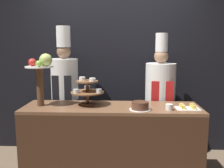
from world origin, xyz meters
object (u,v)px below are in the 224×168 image
(fruit_pedestal, at_px, (41,70))
(cake_round, at_px, (140,106))
(cup_white, at_px, (169,107))
(chef_left, at_px, (65,89))
(cake_square_tray, at_px, (188,107))
(chef_center_left, at_px, (160,95))
(tiered_stand, at_px, (87,90))

(fruit_pedestal, xyz_separation_m, cake_round, (1.14, -0.14, -0.38))
(cup_white, distance_m, chef_left, 1.50)
(fruit_pedestal, height_order, cake_square_tray, fruit_pedestal)
(cup_white, distance_m, chef_center_left, 0.69)
(cake_square_tray, height_order, chef_left, chef_left)
(tiered_stand, relative_size, cake_square_tray, 1.50)
(tiered_stand, bearing_deg, cake_round, -18.49)
(chef_left, distance_m, chef_center_left, 1.33)
(fruit_pedestal, height_order, chef_center_left, chef_center_left)
(fruit_pedestal, distance_m, cake_square_tray, 1.74)
(cake_round, bearing_deg, cake_square_tray, 7.90)
(tiered_stand, height_order, chef_center_left, chef_center_left)
(chef_center_left, bearing_deg, fruit_pedestal, -159.15)
(fruit_pedestal, relative_size, cake_square_tray, 2.34)
(fruit_pedestal, height_order, chef_left, chef_left)
(cake_round, bearing_deg, cup_white, 1.87)
(tiered_stand, distance_m, cake_round, 0.66)
(cup_white, bearing_deg, tiered_stand, 168.24)
(fruit_pedestal, height_order, cup_white, fruit_pedestal)
(fruit_pedestal, relative_size, cake_round, 2.59)
(fruit_pedestal, distance_m, chef_left, 0.66)
(chef_left, bearing_deg, cake_round, -34.95)
(cup_white, distance_m, cake_square_tray, 0.23)
(chef_left, bearing_deg, chef_center_left, -0.01)
(cake_round, height_order, chef_left, chef_left)
(tiered_stand, height_order, cup_white, tiered_stand)
(tiered_stand, xyz_separation_m, fruit_pedestal, (-0.53, -0.06, 0.24))
(tiered_stand, distance_m, cup_white, 0.97)
(cup_white, xyz_separation_m, cake_square_tray, (0.22, 0.06, -0.02))
(fruit_pedestal, bearing_deg, tiered_stand, 6.65)
(chef_left, xyz_separation_m, chef_center_left, (1.33, -0.00, -0.07))
(tiered_stand, bearing_deg, cake_square_tray, -6.44)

